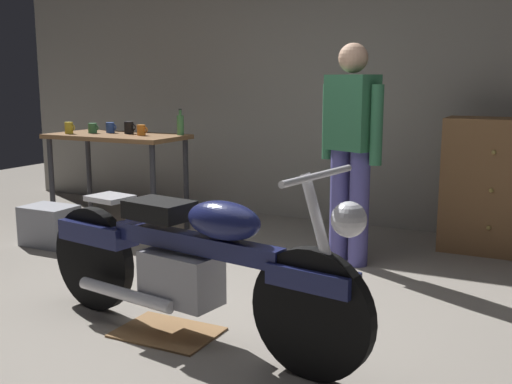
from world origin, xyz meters
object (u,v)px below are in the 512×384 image
object	(u,v)px
mug_green_speckled	(93,128)
bottle	(180,124)
motorcycle	(190,260)
wooden_dresser	(494,186)
mug_orange_travel	(141,130)
storage_bin	(50,225)
mug_black_matte	(129,128)
person_standing	(351,144)
mug_yellow_tall	(69,128)
mug_blue_enamel	(110,128)

from	to	relation	value
mug_green_speckled	bottle	size ratio (longest dim) A/B	0.48
motorcycle	wooden_dresser	distance (m)	2.89
motorcycle	mug_orange_travel	distance (m)	2.59
wooden_dresser	storage_bin	xyz separation A→B (m)	(-3.42, -1.48, -0.38)
wooden_dresser	mug_black_matte	distance (m)	3.28
person_standing	mug_black_matte	world-z (taller)	person_standing
storage_bin	mug_green_speckled	world-z (taller)	mug_green_speckled
wooden_dresser	mug_orange_travel	bearing A→B (deg)	-166.50
person_standing	storage_bin	xyz separation A→B (m)	(-2.46, -0.65, -0.76)
motorcycle	mug_green_speckled	size ratio (longest dim) A/B	18.94
mug_orange_travel	mug_yellow_tall	world-z (taller)	mug_yellow_tall
bottle	mug_yellow_tall	bearing A→B (deg)	-161.00
mug_black_matte	mug_green_speckled	xyz separation A→B (m)	(-0.36, -0.10, -0.01)
person_standing	mug_green_speckled	bearing A→B (deg)	21.68
person_standing	mug_blue_enamel	xyz separation A→B (m)	(-2.46, 0.20, 0.02)
motorcycle	bottle	size ratio (longest dim) A/B	9.02
mug_black_matte	mug_orange_travel	bearing A→B (deg)	-22.09
mug_green_speckled	mug_yellow_tall	bearing A→B (deg)	-137.72
storage_bin	wooden_dresser	bearing A→B (deg)	23.41
motorcycle	mug_yellow_tall	distance (m)	3.02
person_standing	mug_black_matte	distance (m)	2.24
mug_blue_enamel	mug_yellow_tall	bearing A→B (deg)	-138.94
person_standing	bottle	size ratio (longest dim) A/B	6.93
mug_yellow_tall	mug_black_matte	bearing A→B (deg)	25.15
mug_blue_enamel	mug_yellow_tall	size ratio (longest dim) A/B	1.03
mug_orange_travel	mug_green_speckled	xyz separation A→B (m)	(-0.56, -0.01, -0.00)
mug_green_speckled	wooden_dresser	bearing A→B (deg)	11.63
motorcycle	mug_blue_enamel	world-z (taller)	mug_blue_enamel
person_standing	mug_orange_travel	size ratio (longest dim) A/B	15.08
mug_green_speckled	bottle	bearing A→B (deg)	13.48
wooden_dresser	mug_green_speckled	xyz separation A→B (m)	(-3.55, -0.73, 0.40)
person_standing	bottle	distance (m)	1.76
person_standing	mug_black_matte	bearing A→B (deg)	18.86
wooden_dresser	mug_orange_travel	xyz separation A→B (m)	(-2.99, -0.72, 0.40)
storage_bin	mug_black_matte	world-z (taller)	mug_black_matte
wooden_dresser	storage_bin	size ratio (longest dim) A/B	2.50
motorcycle	mug_green_speckled	world-z (taller)	motorcycle
mug_blue_enamel	bottle	xyz separation A→B (m)	(0.73, 0.10, 0.05)
motorcycle	mug_green_speckled	xyz separation A→B (m)	(-2.28, 1.87, 0.50)
mug_orange_travel	mug_black_matte	world-z (taller)	mug_black_matte
motorcycle	wooden_dresser	xyz separation A→B (m)	(1.27, 2.60, 0.10)
mug_yellow_tall	mug_green_speckled	size ratio (longest dim) A/B	0.97
mug_orange_travel	bottle	distance (m)	0.36
person_standing	mug_green_speckled	world-z (taller)	person_standing
person_standing	motorcycle	bearing A→B (deg)	103.72
bottle	storage_bin	bearing A→B (deg)	-127.30
mug_blue_enamel	storage_bin	bearing A→B (deg)	-89.62
mug_blue_enamel	mug_yellow_tall	world-z (taller)	mug_yellow_tall
mug_black_matte	mug_yellow_tall	xyz separation A→B (m)	(-0.52, -0.24, -0.00)
wooden_dresser	mug_black_matte	bearing A→B (deg)	-168.78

